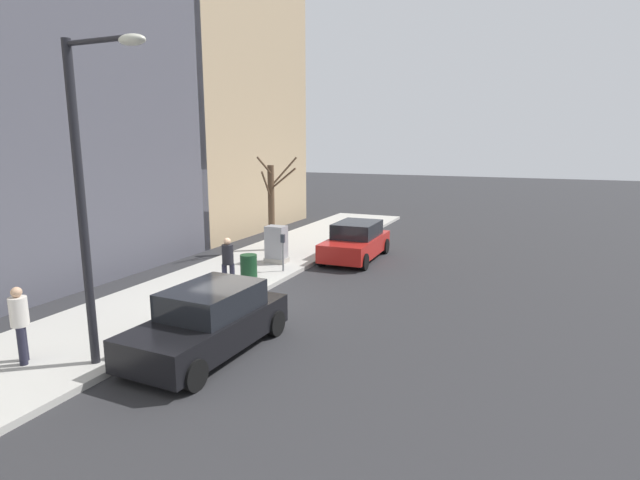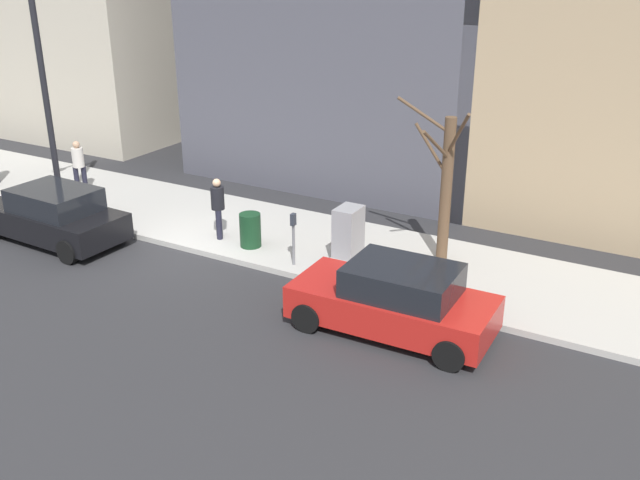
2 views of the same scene
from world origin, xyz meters
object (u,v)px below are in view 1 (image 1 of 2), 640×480
object	(u,v)px
streetlamp	(89,180)
parked_car_red	(356,242)
office_tower_left	(175,40)
parked_car_black	(209,321)
utility_box	(276,245)
bare_tree	(272,204)
pedestrian_midblock	(20,320)
trash_bin	(249,268)
pedestrian_near_meter	(228,260)
parking_meter	(283,249)

from	to	relation	value
streetlamp	parked_car_red	bearing A→B (deg)	-96.78
office_tower_left	parked_car_black	bearing A→B (deg)	130.16
parked_car_black	utility_box	distance (m)	8.11
bare_tree	office_tower_left	xyz separation A→B (m)	(8.22, -4.45, 8.03)
streetlamp	pedestrian_midblock	bearing A→B (deg)	20.19
office_tower_left	trash_bin	bearing A→B (deg)	137.36
utility_box	trash_bin	size ratio (longest dim) A/B	1.59
pedestrian_midblock	pedestrian_near_meter	bearing A→B (deg)	123.25
parking_meter	bare_tree	xyz separation A→B (m)	(2.11, -3.04, 1.16)
utility_box	bare_tree	bearing A→B (deg)	-57.31
utility_box	pedestrian_midblock	xyz separation A→B (m)	(0.63, 10.03, 0.24)
parked_car_black	pedestrian_midblock	distance (m)	3.87
parked_car_black	pedestrian_midblock	bearing A→B (deg)	38.69
parked_car_black	trash_bin	distance (m)	5.44
utility_box	streetlamp	xyz separation A→B (m)	(-1.02, 9.43, 3.17)
parked_car_red	parking_meter	distance (m)	3.77
utility_box	streetlamp	world-z (taller)	streetlamp
trash_bin	office_tower_left	distance (m)	16.50
streetlamp	pedestrian_near_meter	xyz separation A→B (m)	(0.70, -5.66, -2.93)
parked_car_black	office_tower_left	size ratio (longest dim) A/B	0.21
utility_box	pedestrian_midblock	distance (m)	10.06
parking_meter	pedestrian_near_meter	size ratio (longest dim) A/B	0.81
pedestrian_midblock	parking_meter	bearing A→B (deg)	122.51
parking_meter	bare_tree	bearing A→B (deg)	-55.19
parked_car_red	parking_meter	size ratio (longest dim) A/B	3.14
parked_car_black	streetlamp	world-z (taller)	streetlamp
utility_box	office_tower_left	xyz separation A→B (m)	(9.48, -6.42, 9.32)
utility_box	bare_tree	world-z (taller)	bare_tree
parking_meter	parked_car_red	bearing A→B (deg)	-114.60
bare_tree	office_tower_left	distance (m)	12.32
office_tower_left	parked_car_red	bearing A→B (deg)	161.16
utility_box	parked_car_red	bearing A→B (deg)	-135.78
parked_car_black	trash_bin	xyz separation A→B (m)	(2.05, -5.04, -0.14)
parked_car_black	bare_tree	world-z (taller)	bare_tree
parked_car_red	office_tower_left	xyz separation A→B (m)	(11.90, -4.06, 9.44)
parked_car_red	pedestrian_midblock	distance (m)	12.76
parked_car_red	bare_tree	bearing A→B (deg)	4.57
utility_box	bare_tree	size ratio (longest dim) A/B	0.35
streetlamp	utility_box	bearing A→B (deg)	-83.84
parked_car_red	office_tower_left	bearing A→B (deg)	-20.26
parked_car_red	streetlamp	world-z (taller)	streetlamp
pedestrian_midblock	parked_car_black	bearing A→B (deg)	78.74
streetlamp	office_tower_left	distance (m)	19.98
utility_box	pedestrian_near_meter	distance (m)	3.79
utility_box	office_tower_left	world-z (taller)	office_tower_left
parked_car_red	bare_tree	distance (m)	3.96
parking_meter	streetlamp	xyz separation A→B (m)	(-0.17, 8.36, 3.04)
utility_box	office_tower_left	size ratio (longest dim) A/B	0.07
parked_car_red	office_tower_left	world-z (taller)	office_tower_left
parked_car_red	streetlamp	xyz separation A→B (m)	(1.40, 11.78, 3.28)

